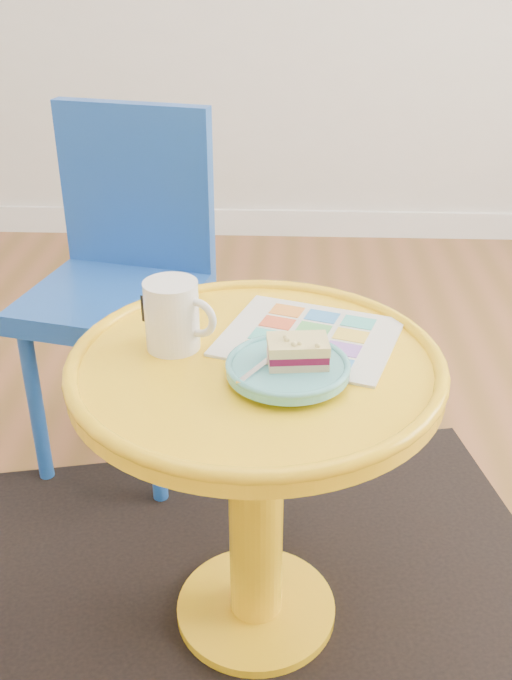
{
  "coord_description": "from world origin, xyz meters",
  "views": [
    {
      "loc": [
        -0.02,
        -1.31,
        1.23
      ],
      "look_at": [
        -0.07,
        -0.21,
        0.64
      ],
      "focal_mm": 40.0,
      "sensor_mm": 36.0,
      "label": 1
    }
  ],
  "objects_px": {
    "side_table": "(256,443)",
    "plate": "(288,369)",
    "chair": "(124,268)",
    "newspaper": "(309,337)",
    "mug": "(173,314)"
  },
  "relations": [
    {
      "from": "side_table",
      "to": "plate",
      "type": "xyz_separation_m",
      "value": [
        0.05,
        -0.06,
        0.19
      ]
    },
    {
      "from": "side_table",
      "to": "mug",
      "type": "distance_m",
      "value": 0.28
    },
    {
      "from": "mug",
      "to": "chair",
      "type": "bearing_deg",
      "value": 133.93
    },
    {
      "from": "side_table",
      "to": "chair",
      "type": "xyz_separation_m",
      "value": [
        -0.35,
        0.6,
        0.08
      ]
    },
    {
      "from": "side_table",
      "to": "newspaper",
      "type": "relative_size",
      "value": 2.14
    },
    {
      "from": "plate",
      "to": "newspaper",
      "type": "bearing_deg",
      "value": 75.22
    },
    {
      "from": "chair",
      "to": "plate",
      "type": "distance_m",
      "value": 0.78
    },
    {
      "from": "newspaper",
      "to": "plate",
      "type": "bearing_deg",
      "value": -86.37
    },
    {
      "from": "side_table",
      "to": "chair",
      "type": "relative_size",
      "value": 0.71
    },
    {
      "from": "side_table",
      "to": "chair",
      "type": "distance_m",
      "value": 0.7
    },
    {
      "from": "side_table",
      "to": "chair",
      "type": "height_order",
      "value": "chair"
    },
    {
      "from": "chair",
      "to": "mug",
      "type": "xyz_separation_m",
      "value": [
        0.21,
        -0.56,
        0.16
      ]
    },
    {
      "from": "side_table",
      "to": "newspaper",
      "type": "height_order",
      "value": "newspaper"
    },
    {
      "from": "plate",
      "to": "chair",
      "type": "bearing_deg",
      "value": 121.6
    },
    {
      "from": "newspaper",
      "to": "chair",
      "type": "bearing_deg",
      "value": 148.9
    }
  ]
}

